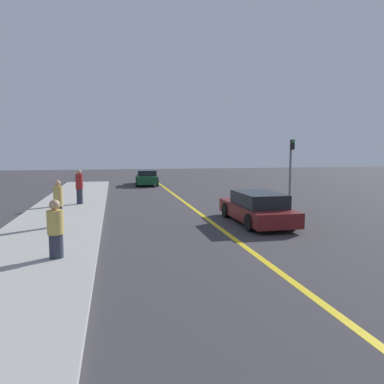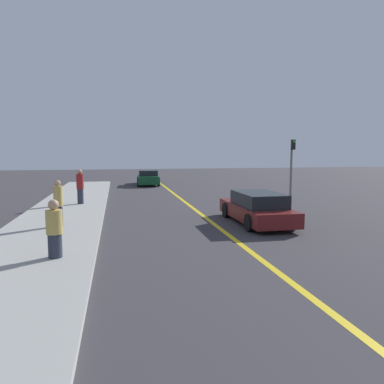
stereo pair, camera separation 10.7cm
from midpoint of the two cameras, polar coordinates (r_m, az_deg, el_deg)
road_center_line at (r=18.35m, az=1.04°, el=-3.00°), size 0.20×60.00×0.01m
sidewalk_left at (r=17.66m, az=-18.93°, el=-3.47°), size 3.59×35.16×0.16m
car_near_right_lane at (r=15.62m, az=10.08°, el=-2.45°), size 1.94×4.76×1.29m
car_ahead_center at (r=32.62m, az=-6.61°, el=2.22°), size 2.09×4.78×1.30m
pedestrian_near_curb at (r=10.57m, az=-19.96°, el=-5.36°), size 0.43×0.43×1.56m
pedestrian_mid_group at (r=14.82m, az=-19.50°, el=-1.61°), size 0.34×0.34×1.74m
pedestrian_far_standing at (r=20.68m, az=-16.53°, el=0.79°), size 0.38×0.38×1.83m
traffic_light at (r=21.38m, az=15.09°, el=4.10°), size 0.18×0.40×3.57m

